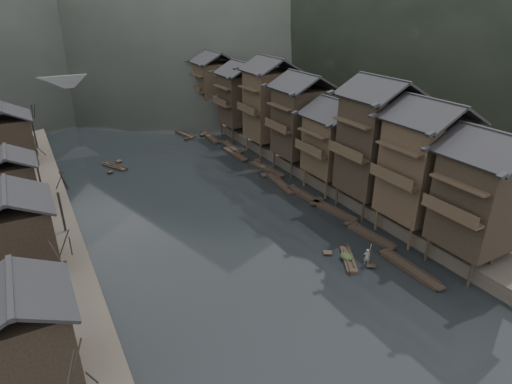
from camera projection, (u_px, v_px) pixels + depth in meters
water at (273, 272)px, 40.63m from camera, size 300.00×300.00×0.00m
right_bank at (319, 120)px, 87.48m from camera, size 40.00×200.00×1.80m
stilt_houses at (310, 113)px, 59.65m from camera, size 9.00×67.60×16.15m
left_houses at (11, 185)px, 45.28m from camera, size 8.10×53.20×8.73m
bare_trees at (48, 183)px, 44.96m from camera, size 3.30×62.58×6.61m
moored_sampans at (260, 168)px, 64.74m from camera, size 3.45×66.46×0.47m
midriver_boats at (147, 129)px, 83.65m from camera, size 17.84×42.43×0.45m
stone_bridge at (108, 88)px, 95.81m from camera, size 40.00×6.00×9.00m
hero_sampan at (349, 259)px, 42.24m from camera, size 3.27×4.74×0.44m
cargo_heap at (347, 254)px, 42.11m from camera, size 1.10×1.44×0.66m
boatman at (367, 255)px, 40.98m from camera, size 0.75×0.70×1.72m
bamboo_pole at (372, 231)px, 39.98m from camera, size 1.34×1.65×3.48m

